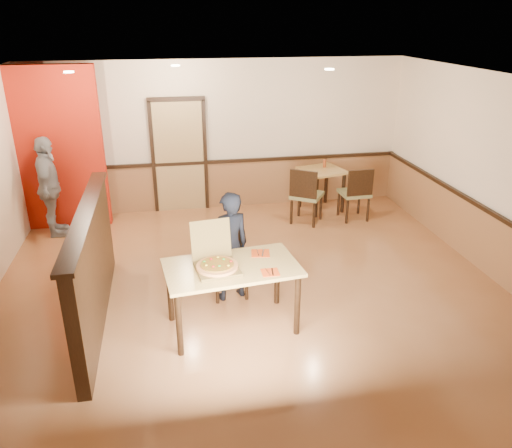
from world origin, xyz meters
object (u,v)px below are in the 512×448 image
Objects in this scene: side_chair_right at (356,192)px; condiment at (325,163)px; pizza_box at (216,263)px; diner at (230,247)px; passerby at (49,187)px; diner_chair at (228,257)px; side_chair_left at (306,194)px; main_table at (232,275)px; side_table at (322,179)px.

condiment is (-0.37, 0.76, 0.34)m from side_chair_right.
pizza_box is 4.06× the size of condiment.
diner reaches higher than condiment.
passerby is (-2.69, 2.60, 0.11)m from diner.
diner_chair is 3.71m from condiment.
side_chair_left is (1.69, 2.17, 0.04)m from diner_chair.
main_table is 3.49m from side_chair_left.
diner is at bearing 38.78° from side_chair_right.
pizza_box is at bearing -123.47° from condiment.
diner_chair is 1.04× the size of side_table.
condiment is (2.50, 3.79, -0.00)m from pizza_box.
diner is at bearing -88.37° from diner_chair.
side_table is (-0.45, 0.62, 0.08)m from side_chair_right.
passerby reaches higher than main_table.
condiment is at bearing 59.49° from side_table.
passerby is (-4.85, -0.33, 0.23)m from side_table.
side_chair_left is at bearing -3.21° from side_chair_right.
pizza_box is at bearing 43.86° from side_chair_right.
passerby is (-5.31, 0.29, 0.31)m from side_chair_right.
side_table is 4.39m from pizza_box.
passerby is (-4.36, 0.28, 0.29)m from side_chair_left.
passerby is 4.96m from condiment.
passerby reaches higher than diner.
side_chair_right is (2.69, 3.01, -0.17)m from main_table.
pizza_box is (-0.25, -0.71, 0.15)m from diner.
main_table is 10.75× the size of condiment.
diner_chair is at bearing -128.10° from side_table.
side_chair_left is (1.75, 3.02, -0.15)m from main_table.
diner_chair is at bearing -103.16° from diner.
pizza_box is at bearing 179.52° from main_table.
side_chair_right is (2.64, 2.16, 0.02)m from diner_chair.
diner reaches higher than side_chair_left.
passerby is at bearing 30.05° from side_chair_left.
pizza_box is at bearing 91.29° from side_chair_left.
passerby is at bearing -62.21° from diner.
side_chair_right reaches higher than side_table.
side_chair_right reaches higher than diner_chair.
condiment is at bearing 48.89° from diner_chair.
pizza_box reaches higher than side_table.
side_chair_right is 0.67× the size of diner.
side_table is at bearing 48.67° from pizza_box.
condiment is at bearing -144.36° from diner.
diner_chair is 0.65× the size of diner.
diner is (0.01, -0.15, 0.22)m from diner_chair.
side_chair_right is at bearing -54.02° from side_table.
side_table is 4.87m from passerby.
diner is at bearing -139.44° from passerby.
main_table is at bearing -97.36° from diner_chair.
side_table is at bearing -95.01° from side_chair_left.
diner is at bearing -126.47° from side_table.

